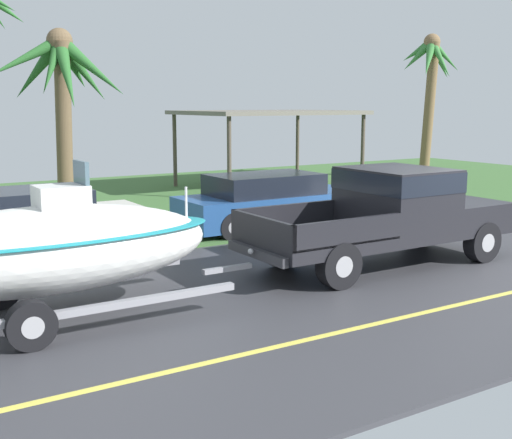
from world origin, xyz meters
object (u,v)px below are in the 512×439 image
palm_tree_near_left (430,72)px  palm_tree_near_right (62,81)px  pickup_truck_towing (395,211)px  parked_sedan_far (30,224)px  boat_on_trailer (45,249)px  carport_awning (268,115)px  parked_sedan_near (270,202)px

palm_tree_near_left → palm_tree_near_right: bearing=-172.1°
pickup_truck_towing → parked_sedan_far: (-5.87, 4.28, -0.36)m
palm_tree_near_left → palm_tree_near_right: size_ratio=1.17×
pickup_truck_towing → boat_on_trailer: boat_on_trailer is taller
pickup_truck_towing → palm_tree_near_left: size_ratio=0.98×
palm_tree_near_left → palm_tree_near_right: palm_tree_near_left is taller
parked_sedan_far → carport_awning: 12.19m
pickup_truck_towing → boat_on_trailer: (-6.65, -0.00, 0.03)m
pickup_truck_towing → palm_tree_near_right: size_ratio=1.15×
parked_sedan_near → palm_tree_near_left: 13.40m
boat_on_trailer → palm_tree_near_left: (18.07, 10.07, 3.25)m
parked_sedan_near → parked_sedan_far: 5.78m
pickup_truck_towing → palm_tree_near_left: 15.57m
boat_on_trailer → palm_tree_near_left: palm_tree_near_left is taller
boat_on_trailer → parked_sedan_near: (6.56, 4.24, -0.39)m
boat_on_trailer → palm_tree_near_right: bearing=71.7°
palm_tree_near_right → parked_sedan_far: bearing=-116.8°
pickup_truck_towing → parked_sedan_near: (-0.09, 4.24, -0.36)m
boat_on_trailer → palm_tree_near_right: palm_tree_near_right is taller
parked_sedan_near → carport_awning: 8.16m
parked_sedan_far → palm_tree_near_left: bearing=18.5°
boat_on_trailer → carport_awning: carport_awning is taller
boat_on_trailer → parked_sedan_far: boat_on_trailer is taller
pickup_truck_towing → parked_sedan_far: bearing=143.9°
parked_sedan_near → palm_tree_near_right: 6.14m
pickup_truck_towing → carport_awning: bearing=69.1°
pickup_truck_towing → parked_sedan_far: 7.27m
parked_sedan_near → palm_tree_near_left: size_ratio=0.81×
parked_sedan_far → palm_tree_near_right: bearing=63.2°
pickup_truck_towing → carport_awning: (4.17, 10.90, 1.65)m
palm_tree_near_right → carport_awning: bearing=20.0°
parked_sedan_near → palm_tree_near_right: size_ratio=0.96×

